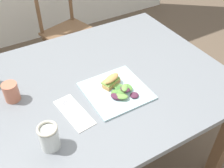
# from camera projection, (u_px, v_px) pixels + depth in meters

# --- Properties ---
(ground_plane) EXTENTS (7.34, 7.34, 0.00)m
(ground_plane) POSITION_uv_depth(u_px,v_px,m) (108.00, 147.00, 1.96)
(ground_plane) COLOR brown
(dining_table) EXTENTS (1.28, 1.03, 0.74)m
(dining_table) POSITION_uv_depth(u_px,v_px,m) (103.00, 95.00, 1.47)
(dining_table) COLOR slate
(dining_table) RESTS_ON ground
(chair_wooden_far) EXTENTS (0.50, 0.50, 0.87)m
(chair_wooden_far) POSITION_uv_depth(u_px,v_px,m) (68.00, 31.00, 2.35)
(chair_wooden_far) COLOR brown
(chair_wooden_far) RESTS_ON ground
(plate_lunch) EXTENTS (0.29, 0.29, 0.01)m
(plate_lunch) POSITION_uv_depth(u_px,v_px,m) (116.00, 91.00, 1.32)
(plate_lunch) COLOR silver
(plate_lunch) RESTS_ON dining_table
(sandwich_half_front) EXTENTS (0.11, 0.08, 0.06)m
(sandwich_half_front) POSITION_uv_depth(u_px,v_px,m) (111.00, 81.00, 1.33)
(sandwich_half_front) COLOR tan
(sandwich_half_front) RESTS_ON plate_lunch
(salad_mixed_greens) EXTENTS (0.14, 0.15, 0.05)m
(salad_mixed_greens) POSITION_uv_depth(u_px,v_px,m) (122.00, 92.00, 1.28)
(salad_mixed_greens) COLOR #4C2338
(salad_mixed_greens) RESTS_ON plate_lunch
(napkin_folded) EXTENTS (0.12, 0.24, 0.00)m
(napkin_folded) POSITION_uv_depth(u_px,v_px,m) (74.00, 112.00, 1.22)
(napkin_folded) COLOR silver
(napkin_folded) RESTS_ON dining_table
(fork_on_napkin) EXTENTS (0.05, 0.19, 0.00)m
(fork_on_napkin) POSITION_uv_depth(u_px,v_px,m) (72.00, 110.00, 1.23)
(fork_on_napkin) COLOR silver
(fork_on_napkin) RESTS_ON napkin_folded
(mason_jar_iced_tea) EXTENTS (0.08, 0.08, 0.11)m
(mason_jar_iced_tea) POSITION_uv_depth(u_px,v_px,m) (49.00, 138.00, 1.05)
(mason_jar_iced_tea) COLOR gold
(mason_jar_iced_tea) RESTS_ON dining_table
(cup_extra_side) EXTENTS (0.07, 0.07, 0.09)m
(cup_extra_side) POSITION_uv_depth(u_px,v_px,m) (11.00, 92.00, 1.26)
(cup_extra_side) COLOR #B2664C
(cup_extra_side) RESTS_ON dining_table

